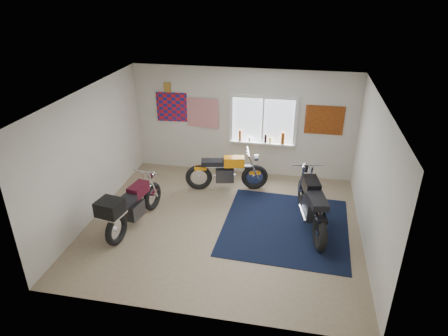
% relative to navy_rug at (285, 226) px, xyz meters
% --- Properties ---
extents(ground, '(5.50, 5.50, 0.00)m').
position_rel_navy_rug_xyz_m(ground, '(-1.27, -0.17, -0.01)').
color(ground, '#9E896B').
rests_on(ground, ground).
extents(room_shell, '(5.50, 5.50, 5.50)m').
position_rel_navy_rug_xyz_m(room_shell, '(-1.27, -0.17, 1.63)').
color(room_shell, white).
rests_on(room_shell, ground).
extents(navy_rug, '(2.59, 2.69, 0.01)m').
position_rel_navy_rug_xyz_m(navy_rug, '(0.00, 0.00, 0.00)').
color(navy_rug, black).
rests_on(navy_rug, ground).
extents(window_assembly, '(1.66, 0.17, 1.26)m').
position_rel_navy_rug_xyz_m(window_assembly, '(-0.77, 2.30, 1.36)').
color(window_assembly, white).
rests_on(window_assembly, room_shell).
extents(oil_bottles, '(1.14, 0.09, 0.30)m').
position_rel_navy_rug_xyz_m(oil_bottles, '(-0.67, 2.23, 1.02)').
color(oil_bottles, brown).
rests_on(oil_bottles, window_assembly).
extents(flag_display, '(1.60, 0.10, 1.17)m').
position_rel_navy_rug_xyz_m(flag_display, '(-3.17, 2.31, 2.14)').
color(flag_display, red).
rests_on(flag_display, room_shell).
extents(triumph_poster, '(0.90, 0.03, 0.70)m').
position_rel_navy_rug_xyz_m(triumph_poster, '(0.68, 2.31, 1.54)').
color(triumph_poster, '#A54C14').
rests_on(triumph_poster, room_shell).
extents(yellow_triumph, '(1.95, 0.66, 0.99)m').
position_rel_navy_rug_xyz_m(yellow_triumph, '(-1.49, 1.33, 0.43)').
color(yellow_triumph, black).
rests_on(yellow_triumph, ground).
extents(black_chrome_bike, '(0.76, 2.20, 1.14)m').
position_rel_navy_rug_xyz_m(black_chrome_bike, '(0.48, 0.11, 0.49)').
color(black_chrome_bike, black).
rests_on(black_chrome_bike, navy_rug).
extents(maroon_tourer, '(0.76, 1.97, 1.00)m').
position_rel_navy_rug_xyz_m(maroon_tourer, '(-3.04, -0.68, 0.51)').
color(maroon_tourer, black).
rests_on(maroon_tourer, ground).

